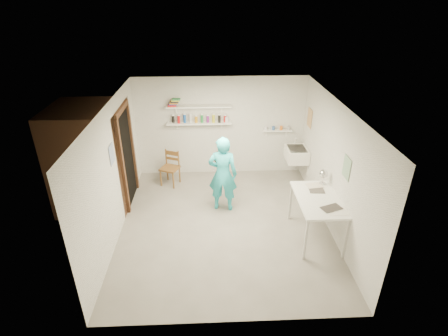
{
  "coord_description": "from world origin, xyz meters",
  "views": [
    {
      "loc": [
        -0.27,
        -5.58,
        4.13
      ],
      "look_at": [
        0.0,
        0.4,
        1.05
      ],
      "focal_mm": 28.0,
      "sensor_mm": 36.0,
      "label": 1
    }
  ],
  "objects_px": {
    "man": "(223,174)",
    "wooden_chair": "(170,168)",
    "belfast_sink": "(297,154)",
    "desk_lamp": "(324,174)",
    "work_table": "(316,218)",
    "wall_clock": "(221,158)"
  },
  "relations": [
    {
      "from": "man",
      "to": "wall_clock",
      "type": "height_order",
      "value": "man"
    },
    {
      "from": "wooden_chair",
      "to": "desk_lamp",
      "type": "bearing_deg",
      "value": -3.99
    },
    {
      "from": "wall_clock",
      "to": "desk_lamp",
      "type": "distance_m",
      "value": 2.04
    },
    {
      "from": "man",
      "to": "wooden_chair",
      "type": "distance_m",
      "value": 1.65
    },
    {
      "from": "belfast_sink",
      "to": "man",
      "type": "relative_size",
      "value": 0.37
    },
    {
      "from": "man",
      "to": "desk_lamp",
      "type": "bearing_deg",
      "value": 173.35
    },
    {
      "from": "wooden_chair",
      "to": "man",
      "type": "bearing_deg",
      "value": -18.29
    },
    {
      "from": "belfast_sink",
      "to": "man",
      "type": "xyz_separation_m",
      "value": [
        -1.77,
        -1.1,
        0.11
      ]
    },
    {
      "from": "work_table",
      "to": "desk_lamp",
      "type": "distance_m",
      "value": 0.84
    },
    {
      "from": "man",
      "to": "desk_lamp",
      "type": "distance_m",
      "value": 1.96
    },
    {
      "from": "man",
      "to": "wall_clock",
      "type": "relative_size",
      "value": 5.56
    },
    {
      "from": "desk_lamp",
      "to": "work_table",
      "type": "bearing_deg",
      "value": -112.42
    },
    {
      "from": "belfast_sink",
      "to": "man",
      "type": "distance_m",
      "value": 2.09
    },
    {
      "from": "work_table",
      "to": "wooden_chair",
      "type": "bearing_deg",
      "value": 143.49
    },
    {
      "from": "wall_clock",
      "to": "wooden_chair",
      "type": "height_order",
      "value": "wall_clock"
    },
    {
      "from": "man",
      "to": "wooden_chair",
      "type": "xyz_separation_m",
      "value": [
        -1.19,
        1.07,
        -0.39
      ]
    },
    {
      "from": "wooden_chair",
      "to": "work_table",
      "type": "height_order",
      "value": "work_table"
    },
    {
      "from": "work_table",
      "to": "man",
      "type": "bearing_deg",
      "value": 147.96
    },
    {
      "from": "work_table",
      "to": "wall_clock",
      "type": "bearing_deg",
      "value": 143.46
    },
    {
      "from": "wooden_chair",
      "to": "work_table",
      "type": "xyz_separation_m",
      "value": [
        2.85,
        -2.11,
        0.0
      ]
    },
    {
      "from": "man",
      "to": "desk_lamp",
      "type": "xyz_separation_m",
      "value": [
        1.87,
        -0.53,
        0.26
      ]
    },
    {
      "from": "wooden_chair",
      "to": "work_table",
      "type": "distance_m",
      "value": 3.54
    }
  ]
}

